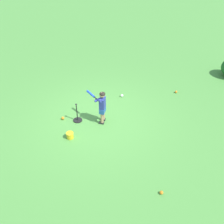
{
  "coord_description": "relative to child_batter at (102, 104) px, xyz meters",
  "views": [
    {
      "loc": [
        5.71,
        2.38,
        4.83
      ],
      "look_at": [
        0.09,
        0.5,
        0.45
      ],
      "focal_mm": 39.74,
      "sensor_mm": 36.0,
      "label": 1
    }
  ],
  "objects": [
    {
      "name": "batting_tee",
      "position": [
        0.2,
        -0.74,
        -0.55
      ],
      "size": [
        0.28,
        0.28,
        0.62
      ],
      "color": "black",
      "rests_on": "ground"
    },
    {
      "name": "play_ball_center_lawn",
      "position": [
        -1.55,
        0.18,
        -0.6
      ],
      "size": [
        0.1,
        0.1,
        0.1
      ],
      "primitive_type": "sphere",
      "color": "white",
      "rests_on": "ground"
    },
    {
      "name": "play_ball_by_bucket",
      "position": [
        -2.44,
        1.98,
        -0.61
      ],
      "size": [
        0.09,
        0.09,
        0.09
      ],
      "primitive_type": "sphere",
      "color": "orange",
      "rests_on": "ground"
    },
    {
      "name": "play_ball_behind_batter",
      "position": [
        0.29,
        -1.21,
        -0.6
      ],
      "size": [
        0.09,
        0.09,
        0.09
      ],
      "primitive_type": "sphere",
      "color": "orange",
      "rests_on": "ground"
    },
    {
      "name": "ground_plane",
      "position": [
        -0.08,
        -0.17,
        -0.65
      ],
      "size": [
        40.0,
        40.0,
        0.0
      ],
      "primitive_type": "plane",
      "color": "#519942"
    },
    {
      "name": "play_ball_midfield",
      "position": [
        2.04,
        2.19,
        -0.61
      ],
      "size": [
        0.09,
        0.09,
        0.09
      ],
      "primitive_type": "sphere",
      "color": "orange",
      "rests_on": "ground"
    },
    {
      "name": "child_batter",
      "position": [
        0.0,
        0.0,
        0.0
      ],
      "size": [
        0.44,
        0.71,
        1.08
      ],
      "color": "#232328",
      "rests_on": "ground"
    },
    {
      "name": "toy_bucket",
      "position": [
        1.0,
        -0.61,
        -0.55
      ],
      "size": [
        0.22,
        0.22,
        0.19
      ],
      "color": "yellow",
      "rests_on": "ground"
    }
  ]
}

